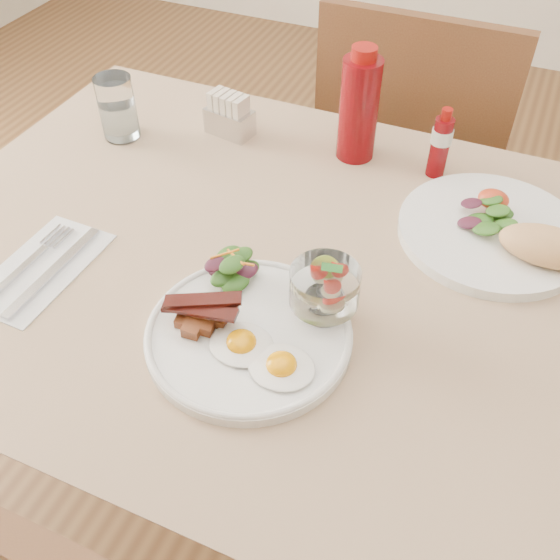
{
  "coord_description": "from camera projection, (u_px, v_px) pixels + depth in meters",
  "views": [
    {
      "loc": [
        0.22,
        -0.65,
        1.41
      ],
      "look_at": [
        -0.02,
        -0.11,
        0.82
      ],
      "focal_mm": 40.0,
      "sensor_mm": 36.0,
      "label": 1
    }
  ],
  "objects": [
    {
      "name": "table",
      "position": [
        316.0,
        307.0,
        1.01
      ],
      "size": [
        1.33,
        0.88,
        0.75
      ],
      "color": "brown",
      "rests_on": "ground"
    },
    {
      "name": "second_plate",
      "position": [
        505.0,
        233.0,
        0.97
      ],
      "size": [
        0.3,
        0.3,
        0.07
      ],
      "rotation": [
        0.0,
        0.0,
        -0.06
      ],
      "color": "white",
      "rests_on": "table"
    },
    {
      "name": "side_salad",
      "position": [
        233.0,
        270.0,
        0.89
      ],
      "size": [
        0.09,
        0.08,
        0.04
      ],
      "rotation": [
        0.0,
        0.0,
        0.4
      ],
      "color": "#225015",
      "rests_on": "main_plate"
    },
    {
      "name": "bacon_potato_pile",
      "position": [
        201.0,
        314.0,
        0.83
      ],
      "size": [
        0.11,
        0.07,
        0.04
      ],
      "rotation": [
        0.0,
        0.0,
        -0.2
      ],
      "color": "brown",
      "rests_on": "main_plate"
    },
    {
      "name": "chair_far",
      "position": [
        410.0,
        164.0,
        1.54
      ],
      "size": [
        0.42,
        0.42,
        0.93
      ],
      "color": "brown",
      "rests_on": "ground"
    },
    {
      "name": "ketchup_bottle",
      "position": [
        359.0,
        108.0,
        1.1
      ],
      "size": [
        0.09,
        0.09,
        0.21
      ],
      "rotation": [
        0.0,
        0.0,
        -0.31
      ],
      "color": "#610509",
      "rests_on": "table"
    },
    {
      "name": "napkin_cutlery",
      "position": [
        42.0,
        268.0,
        0.94
      ],
      "size": [
        0.13,
        0.22,
        0.01
      ],
      "rotation": [
        0.0,
        0.0,
        -0.03
      ],
      "color": "silver",
      "rests_on": "table"
    },
    {
      "name": "hot_sauce_bottle",
      "position": [
        441.0,
        144.0,
        1.08
      ],
      "size": [
        0.04,
        0.04,
        0.13
      ],
      "rotation": [
        0.0,
        0.0,
        0.13
      ],
      "color": "#610509",
      "rests_on": "table"
    },
    {
      "name": "fried_eggs",
      "position": [
        261.0,
        354.0,
        0.8
      ],
      "size": [
        0.17,
        0.12,
        0.02
      ],
      "rotation": [
        0.0,
        0.0,
        0.43
      ],
      "color": "white",
      "rests_on": "main_plate"
    },
    {
      "name": "sugar_caddy",
      "position": [
        229.0,
        117.0,
        1.19
      ],
      "size": [
        0.1,
        0.07,
        0.08
      ],
      "rotation": [
        0.0,
        0.0,
        -0.18
      ],
      "color": "silver",
      "rests_on": "table"
    },
    {
      "name": "main_plate",
      "position": [
        249.0,
        335.0,
        0.84
      ],
      "size": [
        0.28,
        0.28,
        0.02
      ],
      "primitive_type": "cylinder",
      "color": "white",
      "rests_on": "table"
    },
    {
      "name": "water_glass",
      "position": [
        118.0,
        111.0,
        1.17
      ],
      "size": [
        0.07,
        0.07,
        0.12
      ],
      "color": "white",
      "rests_on": "table"
    },
    {
      "name": "fruit_cup",
      "position": [
        325.0,
        287.0,
        0.82
      ],
      "size": [
        0.09,
        0.09,
        0.09
      ],
      "rotation": [
        0.0,
        0.0,
        -0.33
      ],
      "color": "white",
      "rests_on": "main_plate"
    }
  ]
}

